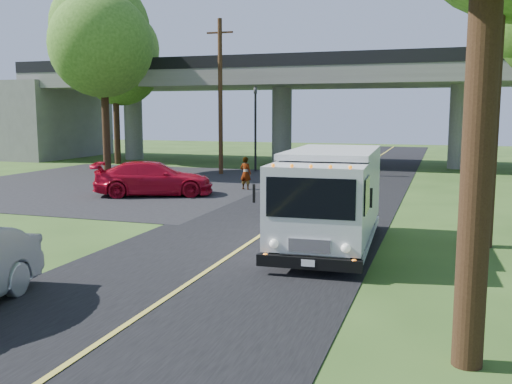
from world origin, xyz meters
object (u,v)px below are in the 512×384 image
at_px(traffic_signal, 255,120).
at_px(pedestrian, 246,173).
at_px(utility_pole, 220,96).
at_px(tree_left_far, 116,57).
at_px(tree_left_lot, 104,38).
at_px(step_van, 330,195).
at_px(red_sedan, 154,179).

xyz_separation_m(traffic_signal, pedestrian, (2.20, -8.13, -2.41)).
xyz_separation_m(utility_pole, tree_left_far, (-9.29, 3.84, 2.86)).
distance_m(traffic_signal, tree_left_lot, 10.01).
relative_size(traffic_signal, pedestrian, 3.31).
bearing_deg(utility_pole, tree_left_lot, -161.03).
height_order(traffic_signal, tree_left_lot, tree_left_lot).
height_order(tree_left_lot, step_van, tree_left_lot).
bearing_deg(tree_left_lot, red_sedan, -45.96).
bearing_deg(tree_left_far, pedestrian, -37.49).
xyz_separation_m(utility_pole, step_van, (9.70, -16.44, -3.16)).
xyz_separation_m(tree_left_far, red_sedan, (9.77, -13.00, -6.70)).
relative_size(utility_pole, tree_left_far, 0.91).
bearing_deg(traffic_signal, utility_pole, -126.87).
distance_m(traffic_signal, tree_left_far, 11.75).
distance_m(step_van, red_sedan, 11.77).
distance_m(traffic_signal, pedestrian, 8.76).
bearing_deg(utility_pole, traffic_signal, 53.13).
height_order(step_van, pedestrian, step_van).
bearing_deg(tree_left_lot, tree_left_far, 116.57).
bearing_deg(utility_pole, step_van, -59.46).
distance_m(utility_pole, pedestrian, 8.11).
bearing_deg(tree_left_far, tree_left_lot, -63.43).
distance_m(utility_pole, red_sedan, 9.95).
distance_m(tree_left_far, red_sedan, 17.59).
height_order(traffic_signal, utility_pole, utility_pole).
xyz_separation_m(traffic_signal, utility_pole, (-1.50, -2.00, 1.40)).
bearing_deg(red_sedan, pedestrian, -70.15).
height_order(tree_left_lot, red_sedan, tree_left_lot).
bearing_deg(step_van, red_sedan, 139.13).
xyz_separation_m(utility_pole, tree_left_lot, (-6.29, -2.16, 3.31)).
relative_size(utility_pole, tree_left_lot, 0.86).
xyz_separation_m(tree_left_lot, red_sedan, (6.77, -7.00, -7.15)).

